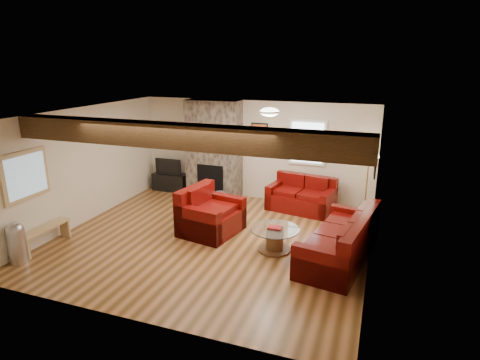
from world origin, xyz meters
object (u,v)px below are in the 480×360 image
(loveseat, at_px, (301,194))
(tv_cabinet, at_px, (170,182))
(coffee_table, at_px, (275,239))
(television, at_px, (170,166))
(floor_lamp, at_px, (370,154))
(sofa_three, at_px, (339,237))
(armchair_red, at_px, (211,211))

(loveseat, relative_size, tv_cabinet, 1.59)
(loveseat, height_order, coffee_table, loveseat)
(television, bearing_deg, tv_cabinet, 0.00)
(tv_cabinet, distance_m, floor_lamp, 5.27)
(loveseat, distance_m, tv_cabinet, 3.70)
(coffee_table, height_order, television, television)
(coffee_table, height_order, tv_cabinet, coffee_table)
(coffee_table, bearing_deg, loveseat, 89.10)
(loveseat, xyz_separation_m, television, (-3.68, 0.30, 0.29))
(sofa_three, distance_m, television, 5.43)
(coffee_table, relative_size, tv_cabinet, 0.97)
(television, relative_size, floor_lamp, 0.45)
(armchair_red, distance_m, coffee_table, 1.51)
(sofa_three, height_order, floor_lamp, floor_lamp)
(loveseat, xyz_separation_m, coffee_table, (-0.04, -2.28, -0.18))
(armchair_red, distance_m, floor_lamp, 3.74)
(sofa_three, distance_m, armchair_red, 2.63)
(armchair_red, bearing_deg, floor_lamp, -43.86)
(loveseat, distance_m, armchair_red, 2.42)
(loveseat, relative_size, armchair_red, 1.29)
(coffee_table, distance_m, tv_cabinet, 4.46)
(coffee_table, distance_m, floor_lamp, 3.13)
(tv_cabinet, xyz_separation_m, floor_lamp, (5.13, -0.10, 1.20))
(sofa_three, distance_m, tv_cabinet, 5.43)
(sofa_three, relative_size, loveseat, 1.48)
(sofa_three, distance_m, coffee_table, 1.18)
(sofa_three, relative_size, coffee_table, 2.43)
(coffee_table, bearing_deg, floor_lamp, 59.06)
(armchair_red, relative_size, coffee_table, 1.27)
(armchair_red, relative_size, tv_cabinet, 1.23)
(loveseat, bearing_deg, coffee_table, -80.92)
(floor_lamp, bearing_deg, coffee_table, -120.94)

